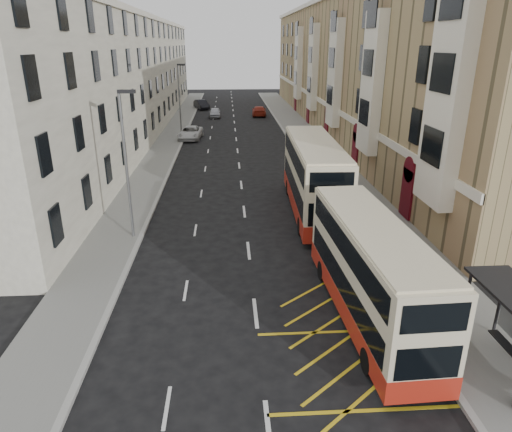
{
  "coord_description": "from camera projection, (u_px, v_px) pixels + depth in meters",
  "views": [
    {
      "loc": [
        -0.98,
        -11.98,
        10.34
      ],
      "look_at": [
        0.33,
        8.97,
        2.35
      ],
      "focal_mm": 32.0,
      "sensor_mm": 36.0,
      "label": 1
    }
  ],
  "objects": [
    {
      "name": "kerb_left",
      "position": [
        174.0,
        160.0,
        42.51
      ],
      "size": [
        0.25,
        120.0,
        0.15
      ],
      "primitive_type": "cube",
      "color": "#9B9A95",
      "rests_on": "ground"
    },
    {
      "name": "double_decker_rear",
      "position": [
        314.0,
        177.0,
        28.87
      ],
      "size": [
        3.1,
        11.79,
        4.67
      ],
      "rotation": [
        0.0,
        0.0,
        -0.04
      ],
      "color": "beige",
      "rests_on": "ground"
    },
    {
      "name": "street_lamp_far",
      "position": [
        180.0,
        96.0,
        52.06
      ],
      "size": [
        0.93,
        0.18,
        8.0
      ],
      "color": "slate",
      "rests_on": "pavement_left"
    },
    {
      "name": "pedestrian_far",
      "position": [
        420.0,
        262.0,
        20.65
      ],
      "size": [
        1.03,
        0.44,
        1.74
      ],
      "primitive_type": "imported",
      "rotation": [
        0.0,
        0.0,
        3.13
      ],
      "color": "black",
      "rests_on": "pavement_right"
    },
    {
      "name": "terrace_right",
      "position": [
        357.0,
        67.0,
        55.42
      ],
      "size": [
        10.75,
        79.0,
        15.25
      ],
      "color": "#9D895B",
      "rests_on": "ground"
    },
    {
      "name": "terrace_left",
      "position": [
        122.0,
        77.0,
        54.25
      ],
      "size": [
        9.18,
        79.0,
        13.25
      ],
      "color": "#ECE7CE",
      "rests_on": "ground"
    },
    {
      "name": "white_van",
      "position": [
        191.0,
        133.0,
        52.0
      ],
      "size": [
        2.85,
        5.33,
        1.43
      ],
      "primitive_type": "imported",
      "rotation": [
        0.0,
        0.0,
        -0.1
      ],
      "color": "silver",
      "rests_on": "ground"
    },
    {
      "name": "double_decker_front",
      "position": [
        370.0,
        272.0,
        17.64
      ],
      "size": [
        2.69,
        10.19,
        4.03
      ],
      "rotation": [
        0.0,
        0.0,
        0.04
      ],
      "color": "beige",
      "rests_on": "ground"
    },
    {
      "name": "car_red",
      "position": [
        259.0,
        111.0,
        68.7
      ],
      "size": [
        2.29,
        5.06,
        1.44
      ],
      "primitive_type": "imported",
      "rotation": [
        0.0,
        0.0,
        3.09
      ],
      "color": "#A02514",
      "rests_on": "ground"
    },
    {
      "name": "street_lamp_near",
      "position": [
        126.0,
        158.0,
        24.08
      ],
      "size": [
        0.93,
        0.18,
        8.0
      ],
      "color": "slate",
      "rests_on": "pavement_left"
    },
    {
      "name": "pavement_left",
      "position": [
        158.0,
        161.0,
        42.43
      ],
      "size": [
        3.0,
        120.0,
        0.15
      ],
      "primitive_type": "cube",
      "color": "slate",
      "rests_on": "ground"
    },
    {
      "name": "road_markings",
      "position": [
        235.0,
        131.0,
        56.88
      ],
      "size": [
        10.0,
        110.0,
        0.01
      ],
      "primitive_type": null,
      "color": "silver",
      "rests_on": "ground"
    },
    {
      "name": "guard_railing",
      "position": [
        393.0,
        270.0,
        20.33
      ],
      "size": [
        0.06,
        6.56,
        1.01
      ],
      "color": "#AC1311",
      "rests_on": "pavement_right"
    },
    {
      "name": "kerb_right",
      "position": [
        302.0,
        158.0,
        43.21
      ],
      "size": [
        0.25,
        120.0,
        0.15
      ],
      "primitive_type": "cube",
      "color": "#9B9A95",
      "rests_on": "ground"
    },
    {
      "name": "car_silver",
      "position": [
        215.0,
        113.0,
        67.15
      ],
      "size": [
        1.66,
        4.1,
        1.4
      ],
      "primitive_type": "imported",
      "rotation": [
        0.0,
        0.0,
        -0.0
      ],
      "color": "#AFB1B7",
      "rests_on": "ground"
    },
    {
      "name": "ground",
      "position": [
        263.0,
        380.0,
        14.91
      ],
      "size": [
        200.0,
        200.0,
        0.0
      ],
      "primitive_type": "plane",
      "color": "black",
      "rests_on": "ground"
    },
    {
      "name": "pavement_right",
      "position": [
        323.0,
        158.0,
        43.33
      ],
      "size": [
        4.0,
        120.0,
        0.15
      ],
      "primitive_type": "cube",
      "color": "slate",
      "rests_on": "ground"
    },
    {
      "name": "car_dark",
      "position": [
        201.0,
        104.0,
        75.59
      ],
      "size": [
        2.99,
        4.87,
        1.51
      ],
      "primitive_type": "imported",
      "rotation": [
        0.0,
        0.0,
        0.33
      ],
      "color": "black",
      "rests_on": "ground"
    }
  ]
}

